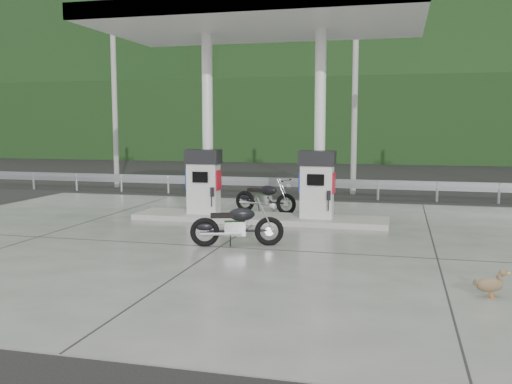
% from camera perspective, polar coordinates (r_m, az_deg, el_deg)
% --- Properties ---
extents(ground, '(160.00, 160.00, 0.00)m').
position_cam_1_polar(ground, '(13.35, -2.31, -4.72)').
color(ground, black).
rests_on(ground, ground).
extents(forecourt_apron, '(18.00, 14.00, 0.02)m').
position_cam_1_polar(forecourt_apron, '(13.34, -2.31, -4.67)').
color(forecourt_apron, slate).
rests_on(forecourt_apron, ground).
extents(pump_island, '(7.00, 1.40, 0.15)m').
position_cam_1_polar(pump_island, '(15.70, 0.28, -2.63)').
color(pump_island, gray).
rests_on(pump_island, forecourt_apron).
extents(gas_pump_left, '(0.95, 0.55, 1.80)m').
position_cam_1_polar(gas_pump_left, '(16.03, -5.27, 1.05)').
color(gas_pump_left, silver).
rests_on(gas_pump_left, pump_island).
extents(gas_pump_right, '(0.95, 0.55, 1.80)m').
position_cam_1_polar(gas_pump_right, '(15.27, 6.12, 0.76)').
color(gas_pump_right, silver).
rests_on(gas_pump_right, pump_island).
extents(canopy_column_left, '(0.30, 0.30, 5.00)m').
position_cam_1_polar(canopy_column_left, '(16.33, -4.86, 6.78)').
color(canopy_column_left, white).
rests_on(canopy_column_left, pump_island).
extents(canopy_column_right, '(0.30, 0.30, 5.00)m').
position_cam_1_polar(canopy_column_right, '(15.59, 6.41, 6.76)').
color(canopy_column_right, white).
rests_on(canopy_column_right, pump_island).
extents(canopy_roof, '(8.50, 5.00, 0.40)m').
position_cam_1_polar(canopy_roof, '(15.74, 0.30, 16.69)').
color(canopy_roof, white).
rests_on(canopy_roof, canopy_column_left).
extents(guardrail, '(26.00, 0.16, 1.42)m').
position_cam_1_polar(guardrail, '(20.96, 3.91, 1.39)').
color(guardrail, '#94959B').
rests_on(guardrail, ground).
extents(road, '(60.00, 7.00, 0.01)m').
position_cam_1_polar(road, '(24.47, 5.37, 0.47)').
color(road, black).
rests_on(road, ground).
extents(utility_pole_a, '(0.22, 0.22, 8.00)m').
position_cam_1_polar(utility_pole_a, '(25.01, -13.98, 9.61)').
color(utility_pole_a, gray).
rests_on(utility_pole_a, ground).
extents(utility_pole_b, '(0.22, 0.22, 8.00)m').
position_cam_1_polar(utility_pole_b, '(22.15, 9.87, 10.11)').
color(utility_pole_b, gray).
rests_on(utility_pole_b, ground).
extents(tree_band, '(80.00, 6.00, 6.00)m').
position_cam_1_polar(tree_band, '(42.70, 9.29, 7.08)').
color(tree_band, black).
rests_on(tree_band, ground).
extents(forested_hills, '(100.00, 40.00, 140.00)m').
position_cam_1_polar(forested_hills, '(72.68, 11.31, 4.47)').
color(forested_hills, black).
rests_on(forested_hills, ground).
extents(motorcycle_left, '(1.99, 1.07, 0.90)m').
position_cam_1_polar(motorcycle_left, '(17.09, 0.92, -0.60)').
color(motorcycle_left, black).
rests_on(motorcycle_left, forecourt_apron).
extents(motorcycle_right, '(2.00, 1.17, 0.90)m').
position_cam_1_polar(motorcycle_right, '(12.42, -1.90, -3.35)').
color(motorcycle_right, black).
rests_on(motorcycle_right, forecourt_apron).
extents(duck, '(0.54, 0.33, 0.37)m').
position_cam_1_polar(duck, '(9.51, 22.31, -8.62)').
color(duck, brown).
rests_on(duck, forecourt_apron).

